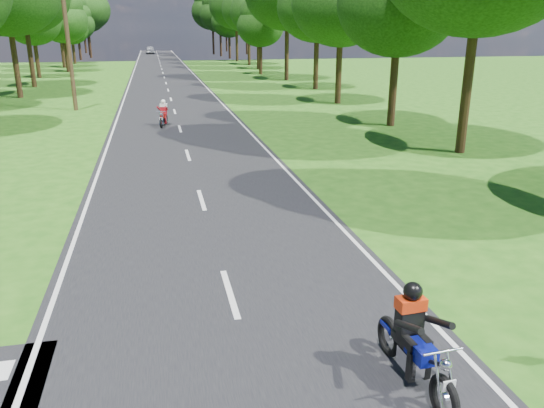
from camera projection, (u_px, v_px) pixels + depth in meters
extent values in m
plane|color=#225613|center=(248.00, 353.00, 8.42)|extent=(160.00, 160.00, 0.00)
cube|color=black|center=(164.00, 78.00, 54.74)|extent=(7.00, 140.00, 0.02)
cube|color=silver|center=(230.00, 293.00, 10.26)|extent=(0.12, 2.00, 0.01)
cube|color=silver|center=(202.00, 200.00, 15.82)|extent=(0.12, 2.00, 0.01)
cube|color=silver|center=(188.00, 155.00, 21.38)|extent=(0.12, 2.00, 0.01)
cube|color=silver|center=(180.00, 129.00, 26.94)|extent=(0.12, 2.00, 0.01)
cube|color=silver|center=(175.00, 111.00, 32.50)|extent=(0.12, 2.00, 0.01)
cube|color=silver|center=(171.00, 99.00, 38.05)|extent=(0.12, 2.00, 0.01)
cube|color=silver|center=(168.00, 90.00, 43.61)|extent=(0.12, 2.00, 0.01)
cube|color=silver|center=(166.00, 83.00, 49.17)|extent=(0.12, 2.00, 0.01)
cube|color=silver|center=(164.00, 77.00, 54.73)|extent=(0.12, 2.00, 0.01)
cube|color=silver|center=(163.00, 73.00, 60.29)|extent=(0.12, 2.00, 0.01)
cube|color=silver|center=(162.00, 69.00, 65.85)|extent=(0.12, 2.00, 0.01)
cube|color=silver|center=(161.00, 66.00, 71.41)|extent=(0.12, 2.00, 0.01)
cube|color=silver|center=(160.00, 63.00, 76.97)|extent=(0.12, 2.00, 0.01)
cube|color=silver|center=(159.00, 61.00, 82.52)|extent=(0.12, 2.00, 0.01)
cube|color=silver|center=(159.00, 59.00, 88.08)|extent=(0.12, 2.00, 0.01)
cube|color=silver|center=(158.00, 57.00, 93.64)|extent=(0.12, 2.00, 0.01)
cube|color=silver|center=(158.00, 55.00, 99.20)|extent=(0.12, 2.00, 0.01)
cube|color=silver|center=(157.00, 54.00, 104.76)|extent=(0.12, 2.00, 0.01)
cube|color=silver|center=(157.00, 52.00, 110.32)|extent=(0.12, 2.00, 0.01)
cube|color=silver|center=(156.00, 51.00, 115.88)|extent=(0.12, 2.00, 0.01)
cube|color=silver|center=(131.00, 78.00, 54.06)|extent=(0.10, 140.00, 0.01)
cube|color=silver|center=(196.00, 77.00, 55.40)|extent=(0.10, 140.00, 0.01)
cylinder|color=black|center=(16.00, 67.00, 38.50)|extent=(0.40, 0.40, 4.32)
cylinder|color=black|center=(31.00, 61.00, 45.35)|extent=(0.40, 0.40, 4.40)
cylinder|color=black|center=(37.00, 62.00, 54.23)|extent=(0.40, 0.40, 3.20)
ellipsoid|color=black|center=(32.00, 21.00, 52.99)|extent=(5.60, 5.60, 4.76)
ellipsoid|color=black|center=(30.00, 4.00, 52.49)|extent=(4.80, 4.80, 4.08)
cylinder|color=black|center=(67.00, 58.00, 61.44)|extent=(0.40, 0.40, 3.22)
ellipsoid|color=black|center=(63.00, 21.00, 60.19)|extent=(5.64, 5.64, 4.79)
ellipsoid|color=black|center=(61.00, 7.00, 59.69)|extent=(4.83, 4.83, 4.11)
cylinder|color=black|center=(63.00, 53.00, 68.26)|extent=(0.40, 0.40, 3.61)
ellipsoid|color=black|center=(58.00, 17.00, 66.85)|extent=(6.31, 6.31, 5.37)
ellipsoid|color=black|center=(57.00, 2.00, 66.29)|extent=(5.41, 5.41, 4.60)
cylinder|color=black|center=(74.00, 54.00, 75.73)|extent=(0.40, 0.40, 2.67)
ellipsoid|color=black|center=(71.00, 30.00, 74.69)|extent=(4.67, 4.67, 3.97)
ellipsoid|color=black|center=(70.00, 20.00, 74.28)|extent=(4.00, 4.00, 3.40)
ellipsoid|color=black|center=(69.00, 10.00, 73.87)|extent=(3.00, 3.00, 2.55)
cylinder|color=black|center=(80.00, 50.00, 84.10)|extent=(0.40, 0.40, 3.09)
ellipsoid|color=black|center=(77.00, 25.00, 82.90)|extent=(5.40, 5.40, 4.59)
ellipsoid|color=black|center=(76.00, 15.00, 82.42)|extent=(4.63, 4.63, 3.93)
ellipsoid|color=black|center=(75.00, 4.00, 81.94)|extent=(3.47, 3.47, 2.95)
cylinder|color=black|center=(90.00, 44.00, 90.11)|extent=(0.40, 0.40, 4.48)
ellipsoid|color=black|center=(86.00, 10.00, 88.36)|extent=(7.84, 7.84, 6.66)
cylinder|color=black|center=(89.00, 44.00, 98.27)|extent=(0.40, 0.40, 4.09)
ellipsoid|color=black|center=(86.00, 15.00, 96.68)|extent=(7.16, 7.16, 6.09)
ellipsoid|color=black|center=(85.00, 3.00, 96.04)|extent=(6.14, 6.14, 5.22)
cylinder|color=black|center=(466.00, 97.00, 21.26)|extent=(0.40, 0.40, 4.56)
cylinder|color=black|center=(393.00, 92.00, 27.41)|extent=(0.40, 0.40, 3.49)
ellipsoid|color=black|center=(399.00, 3.00, 26.05)|extent=(6.12, 6.12, 5.20)
cylinder|color=black|center=(339.00, 76.00, 35.64)|extent=(0.40, 0.40, 3.69)
ellipsoid|color=black|center=(341.00, 3.00, 34.20)|extent=(6.46, 6.46, 5.49)
cylinder|color=black|center=(316.00, 66.00, 44.05)|extent=(0.40, 0.40, 3.74)
ellipsoid|color=black|center=(317.00, 7.00, 42.59)|extent=(6.55, 6.55, 5.57)
cylinder|color=black|center=(287.00, 56.00, 51.50)|extent=(0.40, 0.40, 4.64)
cylinder|color=black|center=(261.00, 61.00, 58.21)|extent=(0.40, 0.40, 2.91)
ellipsoid|color=black|center=(260.00, 26.00, 57.08)|extent=(5.09, 5.09, 4.33)
ellipsoid|color=black|center=(260.00, 12.00, 56.63)|extent=(4.36, 4.36, 3.71)
cylinder|color=black|center=(258.00, 53.00, 65.23)|extent=(0.40, 0.40, 3.88)
ellipsoid|color=black|center=(258.00, 12.00, 63.72)|extent=(6.78, 6.78, 5.77)
cylinder|color=black|center=(249.00, 49.00, 73.10)|extent=(0.40, 0.40, 4.18)
ellipsoid|color=black|center=(248.00, 10.00, 71.47)|extent=(7.31, 7.31, 6.21)
cylinder|color=black|center=(237.00, 45.00, 81.27)|extent=(0.40, 0.40, 4.63)
ellipsoid|color=black|center=(236.00, 6.00, 79.47)|extent=(8.11, 8.11, 6.89)
cylinder|color=black|center=(230.00, 48.00, 88.20)|extent=(0.40, 0.40, 3.36)
ellipsoid|color=black|center=(229.00, 22.00, 86.89)|extent=(5.88, 5.88, 5.00)
ellipsoid|color=black|center=(229.00, 11.00, 86.37)|extent=(5.04, 5.04, 4.29)
ellipsoid|color=black|center=(228.00, 0.00, 85.85)|extent=(3.78, 3.78, 3.21)
cylinder|color=black|center=(221.00, 45.00, 94.67)|extent=(0.40, 0.40, 4.09)
ellipsoid|color=black|center=(220.00, 15.00, 93.08)|extent=(7.15, 7.15, 6.08)
ellipsoid|color=black|center=(220.00, 3.00, 92.45)|extent=(6.13, 6.13, 5.21)
cylinder|color=black|center=(213.00, 42.00, 101.70)|extent=(0.40, 0.40, 4.48)
ellipsoid|color=black|center=(212.00, 12.00, 99.96)|extent=(7.84, 7.84, 6.66)
cylinder|color=black|center=(85.00, 43.00, 106.86)|extent=(0.40, 0.40, 3.84)
ellipsoid|color=black|center=(83.00, 18.00, 105.37)|extent=(6.72, 6.72, 5.71)
ellipsoid|color=black|center=(82.00, 8.00, 104.77)|extent=(5.76, 5.76, 4.90)
cylinder|color=black|center=(227.00, 41.00, 114.58)|extent=(0.40, 0.40, 4.16)
ellipsoid|color=black|center=(226.00, 16.00, 112.96)|extent=(7.28, 7.28, 6.19)
ellipsoid|color=black|center=(226.00, 6.00, 112.32)|extent=(6.24, 6.24, 5.30)
cylinder|color=black|center=(64.00, 47.00, 92.61)|extent=(0.40, 0.40, 3.52)
ellipsoid|color=black|center=(61.00, 20.00, 91.24)|extent=(6.16, 6.16, 5.24)
ellipsoid|color=black|center=(59.00, 10.00, 90.69)|extent=(5.28, 5.28, 4.49)
cylinder|color=black|center=(247.00, 42.00, 101.97)|extent=(0.40, 0.40, 4.48)
ellipsoid|color=black|center=(246.00, 12.00, 100.23)|extent=(7.84, 7.84, 6.66)
cylinder|color=#382616|center=(68.00, 44.00, 31.87)|extent=(0.26, 0.26, 8.00)
imported|color=#A8AAAF|center=(150.00, 50.00, 104.06)|extent=(1.82, 4.38, 1.48)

